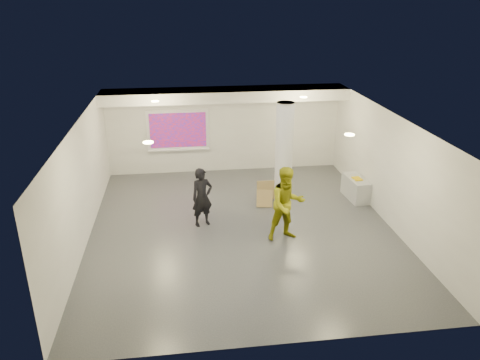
{
  "coord_description": "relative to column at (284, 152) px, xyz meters",
  "views": [
    {
      "loc": [
        -1.51,
        -11.07,
        5.92
      ],
      "look_at": [
        0.0,
        0.4,
        1.25
      ],
      "focal_mm": 35.0,
      "sensor_mm": 36.0,
      "label": 1
    }
  ],
  "objects": [
    {
      "name": "credenza",
      "position": [
        2.22,
        -0.28,
        -1.17
      ],
      "size": [
        0.56,
        1.18,
        0.67
      ],
      "primitive_type": "cube",
      "rotation": [
        0.0,
        0.0,
        0.07
      ],
      "color": "#9EA1A4",
      "rests_on": "floor"
    },
    {
      "name": "wall_left",
      "position": [
        -5.5,
        -1.8,
        0.0
      ],
      "size": [
        0.01,
        9.0,
        3.0
      ],
      "primitive_type": "cube",
      "color": "silver",
      "rests_on": "floor"
    },
    {
      "name": "woman",
      "position": [
        -2.53,
        -1.42,
        -0.69
      ],
      "size": [
        0.69,
        0.58,
        1.62
      ],
      "primitive_type": "imported",
      "rotation": [
        0.0,
        0.0,
        0.37
      ],
      "color": "black",
      "rests_on": "floor"
    },
    {
      "name": "downlight_ne",
      "position": [
        0.7,
        0.7,
        1.48
      ],
      "size": [
        0.22,
        0.22,
        0.02
      ],
      "primitive_type": "cylinder",
      "color": "#FFF794",
      "rests_on": "ceiling"
    },
    {
      "name": "column",
      "position": [
        0.0,
        0.0,
        0.0
      ],
      "size": [
        0.52,
        0.52,
        3.0
      ],
      "primitive_type": "cylinder",
      "color": "silver",
      "rests_on": "floor"
    },
    {
      "name": "papers_stack",
      "position": [
        2.23,
        -0.32,
        -0.82
      ],
      "size": [
        0.29,
        0.35,
        0.02
      ],
      "primitive_type": "cube",
      "rotation": [
        0.0,
        0.0,
        -0.12
      ],
      "color": "silver",
      "rests_on": "credenza"
    },
    {
      "name": "ceiling",
      "position": [
        -1.5,
        -1.8,
        1.5
      ],
      "size": [
        8.0,
        9.0,
        0.01
      ],
      "primitive_type": "cube",
      "color": "silver",
      "rests_on": "floor"
    },
    {
      "name": "wall_right",
      "position": [
        2.5,
        -1.8,
        0.0
      ],
      "size": [
        0.01,
        9.0,
        3.0
      ],
      "primitive_type": "cube",
      "color": "silver",
      "rests_on": "floor"
    },
    {
      "name": "downlight_sw",
      "position": [
        -3.7,
        -3.3,
        1.48
      ],
      "size": [
        0.22,
        0.22,
        0.02
      ],
      "primitive_type": "cylinder",
      "color": "#FFF794",
      "rests_on": "ceiling"
    },
    {
      "name": "downlight_se",
      "position": [
        0.7,
        -3.3,
        1.48
      ],
      "size": [
        0.22,
        0.22,
        0.02
      ],
      "primitive_type": "cylinder",
      "color": "#FFF794",
      "rests_on": "ceiling"
    },
    {
      "name": "floor",
      "position": [
        -1.5,
        -1.8,
        -1.5
      ],
      "size": [
        8.0,
        9.0,
        0.01
      ],
      "primitive_type": "cube",
      "color": "#36393E",
      "rests_on": "ground"
    },
    {
      "name": "soffit_band",
      "position": [
        -1.5,
        2.15,
        1.32
      ],
      "size": [
        8.0,
        1.1,
        0.36
      ],
      "primitive_type": "cube",
      "color": "silver",
      "rests_on": "ceiling"
    },
    {
      "name": "man",
      "position": [
        -0.45,
        -2.47,
        -0.53
      ],
      "size": [
        1.05,
        0.88,
        1.94
      ],
      "primitive_type": "imported",
      "rotation": [
        0.0,
        0.0,
        0.17
      ],
      "color": "olive",
      "rests_on": "floor"
    },
    {
      "name": "wall_back",
      "position": [
        -1.5,
        2.7,
        0.0
      ],
      "size": [
        8.0,
        0.01,
        3.0
      ],
      "primitive_type": "cube",
      "color": "silver",
      "rests_on": "floor"
    },
    {
      "name": "postit_pad",
      "position": [
        2.2,
        -0.36,
        -0.82
      ],
      "size": [
        0.26,
        0.34,
        0.03
      ],
      "primitive_type": "cube",
      "rotation": [
        0.0,
        0.0,
        0.09
      ],
      "color": "yellow",
      "rests_on": "credenza"
    },
    {
      "name": "downlight_nw",
      "position": [
        -3.7,
        0.7,
        1.48
      ],
      "size": [
        0.22,
        0.22,
        0.02
      ],
      "primitive_type": "cylinder",
      "color": "#FFF794",
      "rests_on": "ceiling"
    },
    {
      "name": "cardboard_front",
      "position": [
        -0.65,
        -0.5,
        -1.25
      ],
      "size": [
        0.49,
        0.28,
        0.5
      ],
      "primitive_type": "cube",
      "rotation": [
        -0.32,
        0.0,
        -0.16
      ],
      "color": "#987C49",
      "rests_on": "floor"
    },
    {
      "name": "projection_screen",
      "position": [
        -3.1,
        2.65,
        0.03
      ],
      "size": [
        2.1,
        0.13,
        1.42
      ],
      "color": "white",
      "rests_on": "wall_back"
    },
    {
      "name": "wall_front",
      "position": [
        -1.5,
        -6.3,
        0.0
      ],
      "size": [
        8.0,
        0.01,
        3.0
      ],
      "primitive_type": "cube",
      "color": "silver",
      "rests_on": "floor"
    },
    {
      "name": "cardboard_back",
      "position": [
        -0.52,
        0.01,
        -1.2
      ],
      "size": [
        0.55,
        0.11,
        0.6
      ],
      "primitive_type": "cube",
      "rotation": [
        -0.11,
        0.0,
        0.0
      ],
      "color": "#987C49",
      "rests_on": "floor"
    }
  ]
}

